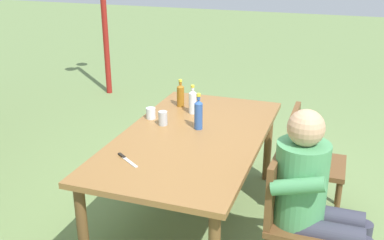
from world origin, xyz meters
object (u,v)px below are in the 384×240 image
Objects in this scene: chair_near_left at (293,213)px; person_in_white_shirt at (313,193)px; bottle_clear at (193,101)px; bottle_blue at (198,114)px; bottle_amber at (181,95)px; table_knife at (126,159)px; cup_glass at (151,113)px; cup_steel at (163,118)px; chair_near_right at (307,157)px; dining_table at (192,144)px.

chair_near_left is 0.74× the size of person_in_white_shirt.
bottle_blue is at bearing -153.53° from bottle_clear.
bottle_amber reaches higher than table_knife.
bottle_clear is at bearing -51.08° from cup_glass.
person_in_white_shirt reaches higher than cup_steel.
person_in_white_shirt is (-0.85, -0.11, 0.17)m from chair_near_right.
bottle_clear reaches higher than cup_steel.
dining_table is 16.93× the size of cup_steel.
dining_table is at bearing -27.35° from table_knife.
chair_near_right is 7.80× the size of cup_steel.
bottle_amber is at bearing 82.27° from chair_near_right.
bottle_clear is 1.18× the size of table_knife.
bottle_blue is at bearing -2.44° from dining_table.
chair_near_left is at bearing -180.00° from chair_near_right.
bottle_clear is (0.44, 0.15, 0.18)m from dining_table.
person_in_white_shirt is 1.33m from cup_steel.
bottle_clear is at bearing -22.52° from cup_steel.
cup_glass is at bearing 128.92° from bottle_clear.
table_knife is at bearing 172.52° from bottle_clear.
bottle_blue is (0.55, 0.81, 0.37)m from chair_near_left.
bottle_blue is 0.30m from cup_steel.
person_in_white_shirt reaches higher than chair_near_left.
chair_near_left and chair_near_right have the same top height.
chair_near_left is 1.26m from cup_steel.
person_in_white_shirt is (-0.42, -0.92, -0.00)m from dining_table.
cup_steel reaches higher than table_knife.
person_in_white_shirt is at bearing -114.21° from cup_steel.
chair_near_left is 1.54m from bottle_amber.
bottle_blue is (0.56, 0.92, 0.20)m from person_in_white_shirt.
table_knife is at bearing -179.43° from cup_steel.
person_in_white_shirt is 1.50m from cup_glass.
bottle_blue reaches higher than chair_near_left.
bottle_amber is at bearing 50.84° from person_in_white_shirt.
person_in_white_shirt is 1.09m from bottle_blue.
cup_steel reaches higher than cup_glass.
bottle_amber is at bearing 3.07° from cup_steel.
bottle_amber is 2.69× the size of cup_glass.
dining_table is at bearing -116.54° from cup_glass.
cup_steel is at bearing -123.46° from cup_glass.
cup_glass is 0.18m from cup_steel.
bottle_clear is at bearing 18.51° from dining_table.
dining_table is at bearing 117.54° from chair_near_right.
table_knife is (-0.53, 0.27, 0.08)m from dining_table.
bottle_clear is at bearing 89.06° from chair_near_right.
cup_glass is at bearing 64.71° from person_in_white_shirt.
chair_near_left is 1.00× the size of chair_near_right.
chair_near_right is 1.18m from bottle_amber.
chair_near_right is 0.93m from bottle_blue.
bottle_clear is 0.87× the size of bottle_blue.
cup_glass is at bearing 62.90° from chair_near_left.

